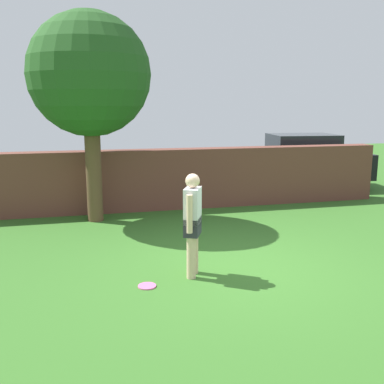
{
  "coord_description": "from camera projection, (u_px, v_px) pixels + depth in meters",
  "views": [
    {
      "loc": [
        -2.33,
        -6.51,
        2.64
      ],
      "look_at": [
        -0.39,
        1.5,
        1.0
      ],
      "focal_mm": 41.25,
      "sensor_mm": 36.0,
      "label": 1
    }
  ],
  "objects": [
    {
      "name": "brick_wall",
      "position": [
        121.0,
        181.0,
        10.99
      ],
      "size": [
        13.88,
        0.5,
        1.53
      ],
      "primitive_type": "cube",
      "color": "brown",
      "rests_on": "ground"
    },
    {
      "name": "tree",
      "position": [
        90.0,
        76.0,
        9.59
      ],
      "size": [
        2.69,
        2.69,
        4.63
      ],
      "color": "brown",
      "rests_on": "ground"
    },
    {
      "name": "person",
      "position": [
        193.0,
        220.0,
        6.76
      ],
      "size": [
        0.35,
        0.5,
        1.62
      ],
      "rotation": [
        0.0,
        0.0,
        -2.01
      ],
      "color": "beige",
      "rests_on": "ground"
    },
    {
      "name": "frisbee_pink",
      "position": [
        147.0,
        286.0,
        6.5
      ],
      "size": [
        0.27,
        0.27,
        0.02
      ],
      "primitive_type": "cylinder",
      "color": "pink",
      "rests_on": "ground"
    },
    {
      "name": "ground_plane",
      "position": [
        236.0,
        268.0,
        7.26
      ],
      "size": [
        40.0,
        40.0,
        0.0
      ],
      "primitive_type": "plane",
      "color": "#336623"
    },
    {
      "name": "car",
      "position": [
        302.0,
        161.0,
        14.0
      ],
      "size": [
        4.34,
        2.22,
        1.72
      ],
      "rotation": [
        0.0,
        0.0,
        3.05
      ],
      "color": "black",
      "rests_on": "ground"
    }
  ]
}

